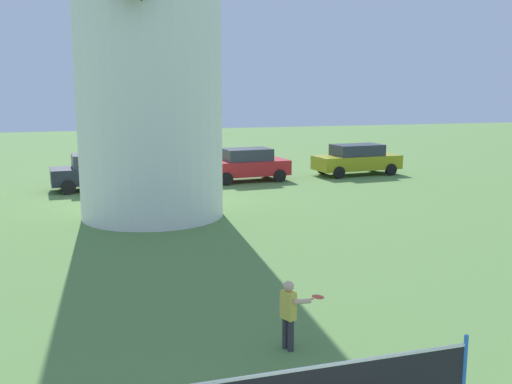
{
  "coord_description": "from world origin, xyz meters",
  "views": [
    {
      "loc": [
        -2.59,
        -4.28,
        4.33
      ],
      "look_at": [
        -0.07,
        3.87,
        2.82
      ],
      "focal_mm": 40.91,
      "sensor_mm": 36.0,
      "label": 1
    }
  ],
  "objects": [
    {
      "name": "parked_car_red",
      "position": [
        5.14,
        22.16,
        0.81
      ],
      "size": [
        4.01,
        2.1,
        1.56
      ],
      "color": "red",
      "rests_on": "ground_plane"
    },
    {
      "name": "parked_car_black",
      "position": [
        -1.64,
        21.8,
        0.81
      ],
      "size": [
        4.25,
        2.09,
        1.56
      ],
      "color": "#1E232D",
      "rests_on": "ground_plane"
    },
    {
      "name": "parked_car_mustard",
      "position": [
        11.1,
        22.5,
        0.81
      ],
      "size": [
        4.54,
        2.14,
        1.56
      ],
      "color": "#999919",
      "rests_on": "ground_plane"
    },
    {
      "name": "player_far",
      "position": [
        0.68,
        4.38,
        0.68
      ],
      "size": [
        0.79,
        0.39,
        1.2
      ],
      "color": "#333338",
      "rests_on": "ground_plane"
    }
  ]
}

